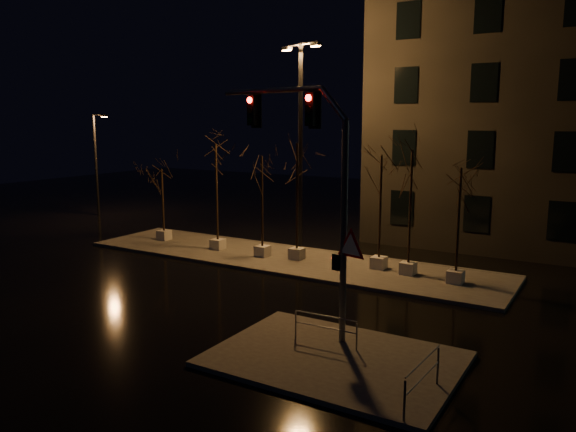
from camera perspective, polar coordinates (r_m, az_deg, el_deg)
The scene contains 15 objects.
ground at distance 23.58m, azimuth -8.09°, elevation -7.56°, with size 90.00×90.00×0.00m, color black.
median at distance 28.29m, azimuth -0.43°, elevation -4.39°, with size 22.00×5.00×0.15m, color #484541.
sidewalk_corner at distance 16.96m, azimuth 4.75°, elevation -14.28°, with size 7.00×5.00×0.15m, color #484541.
tree_0 at distance 32.73m, azimuth -12.66°, elevation 3.11°, with size 1.80×1.80×4.20m.
tree_1 at distance 29.65m, azimuth -7.31°, elevation 4.88°, with size 1.80×1.80×5.75m.
tree_2 at distance 27.86m, azimuth -2.67°, elevation 3.81°, with size 1.80×1.80×5.21m.
tree_3 at distance 27.26m, azimuth 0.93°, elevation 4.76°, with size 1.80×1.80×5.88m.
tree_4 at distance 25.85m, azimuth 9.42°, elevation 3.57°, with size 1.80×1.80×5.41m.
tree_5 at distance 25.06m, azimuth 12.42°, elevation 3.81°, with size 1.80×1.80×5.71m.
tree_6 at distance 24.22m, azimuth 17.06°, elevation 2.18°, with size 1.80×1.80×5.03m.
traffic_signal_mast at distance 17.62m, azimuth 2.56°, elevation 4.31°, with size 6.24×1.72×7.85m.
streetlight_main at distance 27.95m, azimuth 1.28°, elevation 8.13°, with size 2.56×1.12×10.47m.
streetlight_far at distance 43.53m, azimuth -18.85°, elevation 5.38°, with size 1.45×0.25×7.41m.
guard_rail_a at distance 17.59m, azimuth 3.82°, elevation -11.00°, with size 2.12×0.12×0.91m.
guard_rail_b at distance 14.56m, azimuth 13.51°, elevation -15.39°, with size 0.18×2.27×1.08m.
Camera 1 is at (14.24, -17.45, 6.95)m, focal length 35.00 mm.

